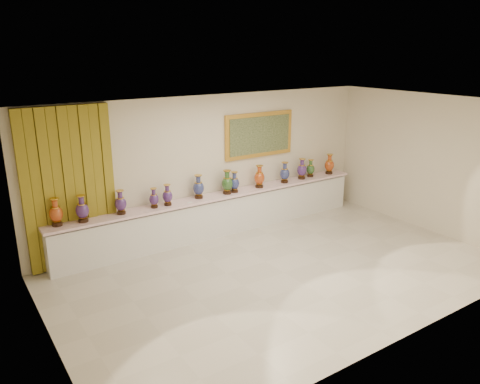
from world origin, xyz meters
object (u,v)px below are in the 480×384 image
object	(u,v)px
counter	(219,215)
vase_1	(82,210)
vase_0	(56,213)
vase_2	(121,203)

from	to	relation	value
counter	vase_1	xyz separation A→B (m)	(-2.90, -0.05, 0.69)
vase_0	vase_2	size ratio (longest dim) A/B	1.09
counter	vase_0	size ratio (longest dim) A/B	14.26
counter	vase_0	bearing A→B (deg)	179.71
vase_0	vase_2	world-z (taller)	vase_0
counter	vase_1	world-z (taller)	vase_1
vase_1	vase_0	bearing A→B (deg)	171.83
vase_2	counter	bearing A→B (deg)	0.63
vase_0	vase_1	bearing A→B (deg)	-8.17
vase_2	vase_0	bearing A→B (deg)	178.00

